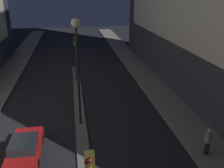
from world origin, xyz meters
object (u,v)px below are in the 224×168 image
at_px(traffic_light_mid, 75,49).
at_px(street_lamp, 77,48).
at_px(car_left_lane, 25,148).
at_px(pedestrian_on_right_sidewalk, 208,141).

height_order(traffic_light_mid, street_lamp, street_lamp).
relative_size(street_lamp, car_left_lane, 1.90).
bearing_deg(pedestrian_on_right_sidewalk, street_lamp, 145.86).
relative_size(car_left_lane, pedestrian_on_right_sidewalk, 2.33).
distance_m(car_left_lane, pedestrian_on_right_sidewalk, 10.98).
xyz_separation_m(traffic_light_mid, street_lamp, (0.00, -9.70, 2.27)).
height_order(car_left_lane, pedestrian_on_right_sidewalk, pedestrian_on_right_sidewalk).
bearing_deg(street_lamp, car_left_lane, -134.89).
xyz_separation_m(street_lamp, pedestrian_on_right_sidewalk, (7.42, -5.03, -4.80)).
relative_size(traffic_light_mid, pedestrian_on_right_sidewalk, 2.72).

